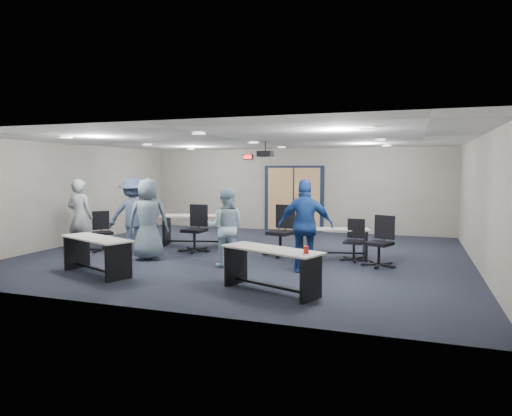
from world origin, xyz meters
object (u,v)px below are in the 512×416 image
(person_gray, at_px, (80,217))
(table_front_left, at_px, (96,249))
(table_back_right, at_px, (333,237))
(person_lightblue, at_px, (226,227))
(person_plaid, at_px, (148,219))
(person_back, at_px, (133,215))
(chair_back_c, at_px, (280,231))
(person_navy, at_px, (306,226))
(chair_back_d, at_px, (354,240))
(table_back_left, at_px, (199,225))
(chair_loose_right, at_px, (379,241))
(chair_back_b, at_px, (194,228))
(table_front_right, at_px, (271,262))
(chair_loose_left, at_px, (103,231))

(person_gray, bearing_deg, table_front_left, 133.37)
(table_back_right, height_order, person_lightblue, person_lightblue)
(person_plaid, bearing_deg, person_back, -62.81)
(person_plaid, height_order, person_lightblue, person_plaid)
(table_front_left, height_order, person_lightblue, person_lightblue)
(chair_back_c, relative_size, person_navy, 0.65)
(table_back_right, relative_size, chair_back_d, 1.85)
(table_back_left, xyz_separation_m, person_navy, (3.38, -2.17, 0.36))
(chair_loose_right, bearing_deg, chair_back_b, -159.86)
(table_back_right, height_order, chair_back_c, chair_back_c)
(person_plaid, bearing_deg, table_front_left, 61.02)
(table_front_right, bearing_deg, table_front_left, -160.40)
(table_front_left, distance_m, chair_back_c, 4.11)
(person_lightblue, bearing_deg, chair_back_d, -162.45)
(chair_back_c, height_order, person_plaid, person_plaid)
(table_back_right, relative_size, person_gray, 0.94)
(chair_back_d, bearing_deg, chair_loose_right, -30.95)
(table_back_left, bearing_deg, table_front_right, -63.80)
(table_back_right, relative_size, person_lightblue, 1.03)
(person_lightblue, bearing_deg, chair_back_c, -129.57)
(table_front_right, height_order, chair_back_b, chair_back_b)
(person_navy, bearing_deg, chair_loose_left, -19.16)
(table_back_right, distance_m, chair_back_d, 0.62)
(table_front_left, xyz_separation_m, chair_loose_left, (-1.51, 2.14, 0.00))
(table_back_left, relative_size, table_back_right, 1.24)
(chair_back_b, height_order, person_plaid, person_plaid)
(table_back_right, relative_size, person_back, 0.93)
(table_back_left, height_order, chair_back_b, chair_back_b)
(chair_back_c, xyz_separation_m, person_lightblue, (-0.74, -1.50, 0.23))
(chair_back_c, relative_size, person_back, 0.65)
(chair_back_d, relative_size, person_plaid, 0.50)
(table_back_right, relative_size, person_plaid, 0.93)
(table_front_left, bearing_deg, table_front_right, 20.51)
(table_back_left, relative_size, chair_loose_left, 2.15)
(chair_back_c, relative_size, chair_loose_right, 1.12)
(chair_loose_right, height_order, person_navy, person_navy)
(table_front_left, bearing_deg, person_navy, 44.20)
(table_front_left, bearing_deg, chair_back_b, 98.76)
(table_front_right, xyz_separation_m, table_back_left, (-3.18, 3.79, 0.06))
(chair_loose_right, height_order, person_gray, person_gray)
(person_gray, bearing_deg, person_lightblue, 174.94)
(chair_loose_left, height_order, person_back, person_back)
(table_front_right, height_order, chair_back_c, chair_back_c)
(table_back_left, bearing_deg, chair_loose_right, -27.65)
(chair_back_c, bearing_deg, chair_back_d, 10.60)
(table_back_right, xyz_separation_m, person_lightblue, (-1.94, -1.81, 0.37))
(table_back_right, distance_m, chair_back_b, 3.38)
(table_front_left, xyz_separation_m, table_back_left, (0.39, 3.67, 0.07))
(table_front_left, relative_size, table_back_right, 1.08)
(table_back_left, bearing_deg, chair_back_d, -23.88)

